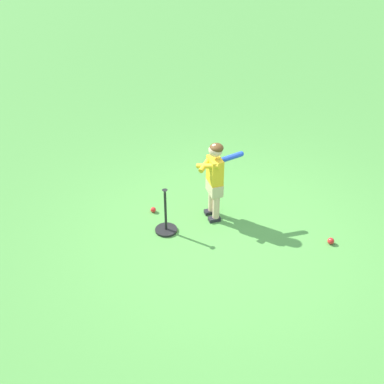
{
  "coord_description": "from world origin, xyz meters",
  "views": [
    {
      "loc": [
        -4.53,
        1.93,
        3.89
      ],
      "look_at": [
        0.45,
        0.31,
        0.45
      ],
      "focal_mm": 46.71,
      "sensor_mm": 36.0,
      "label": 1
    }
  ],
  "objects_px": {
    "play_ball_by_bucket": "(331,241)",
    "batting_tee": "(166,224)",
    "child_batter": "(215,174)",
    "play_ball_far_left": "(153,210)"
  },
  "relations": [
    {
      "from": "child_batter",
      "to": "play_ball_by_bucket",
      "type": "bearing_deg",
      "value": -129.9
    },
    {
      "from": "batting_tee",
      "to": "play_ball_far_left",
      "type": "bearing_deg",
      "value": 6.77
    },
    {
      "from": "play_ball_by_bucket",
      "to": "batting_tee",
      "type": "relative_size",
      "value": 0.13
    },
    {
      "from": "child_batter",
      "to": "play_ball_far_left",
      "type": "relative_size",
      "value": 14.8
    },
    {
      "from": "play_ball_by_bucket",
      "to": "batting_tee",
      "type": "xyz_separation_m",
      "value": [
        0.87,
        1.85,
        0.06
      ]
    },
    {
      "from": "play_ball_by_bucket",
      "to": "batting_tee",
      "type": "height_order",
      "value": "batting_tee"
    },
    {
      "from": "child_batter",
      "to": "play_ball_by_bucket",
      "type": "distance_m",
      "value": 1.64
    },
    {
      "from": "play_ball_far_left",
      "to": "child_batter",
      "type": "bearing_deg",
      "value": -115.34
    },
    {
      "from": "child_batter",
      "to": "play_ball_by_bucket",
      "type": "height_order",
      "value": "child_batter"
    },
    {
      "from": "play_ball_by_bucket",
      "to": "play_ball_far_left",
      "type": "bearing_deg",
      "value": 55.17
    }
  ]
}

